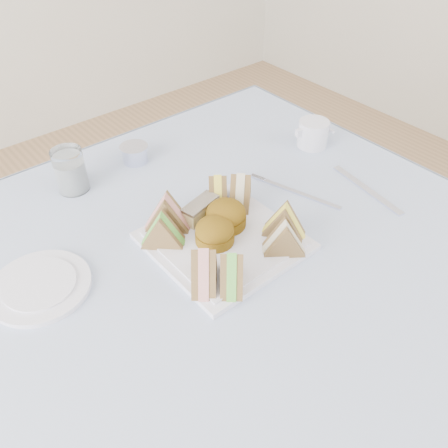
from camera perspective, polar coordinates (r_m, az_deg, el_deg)
floor at (r=1.53m, az=1.16°, el=-23.30°), size 4.00×4.00×0.00m
table at (r=1.21m, az=1.40°, el=-15.52°), size 0.90×0.90×0.74m
tablecloth at (r=0.92m, az=1.77°, el=-2.45°), size 1.02×1.02×0.01m
serving_plate at (r=0.91m, az=0.00°, el=-2.10°), size 0.26×0.26×0.01m
sandwich_fl_a at (r=0.80m, az=-2.42°, el=-5.02°), size 0.09×0.09×0.08m
sandwich_fl_b at (r=0.80m, az=0.92°, el=-5.40°), size 0.08×0.09×0.07m
sandwich_fr_a at (r=0.90m, az=7.28°, el=0.47°), size 0.08×0.09×0.07m
sandwich_fr_b at (r=0.87m, az=7.28°, el=-1.58°), size 0.09×0.08×0.07m
sandwich_bl_a at (r=0.88m, az=-7.44°, el=-0.62°), size 0.09×0.08×0.07m
sandwich_bl_b at (r=0.92m, az=-6.90°, el=1.46°), size 0.09×0.09×0.08m
sandwich_br_a at (r=0.97m, az=2.00°, el=4.23°), size 0.09×0.09×0.08m
sandwich_br_b at (r=0.98m, az=-0.76°, el=4.22°), size 0.08×0.08×0.07m
scone_left at (r=0.89m, az=-1.13°, el=-0.97°), size 0.08×0.08×0.05m
scone_right at (r=0.92m, az=0.23°, el=1.06°), size 0.10×0.10×0.05m
pastry_slice at (r=0.95m, az=-2.86°, el=1.68°), size 0.09×0.05×0.04m
side_plate at (r=0.89m, az=-21.23°, el=-7.01°), size 0.20×0.20×0.01m
water_glass at (r=1.08m, az=-18.02°, el=6.15°), size 0.08×0.08×0.10m
tea_strainer at (r=1.16m, az=-10.68°, el=8.22°), size 0.09×0.09×0.04m
knife at (r=1.10m, az=16.80°, el=4.00°), size 0.05×0.21×0.00m
fork at (r=1.05m, az=9.26°, el=3.59°), size 0.06×0.18×0.00m
creamer_jug at (r=1.22m, az=10.65°, el=10.64°), size 0.09×0.09×0.07m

